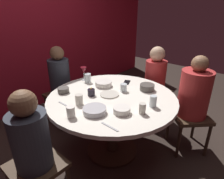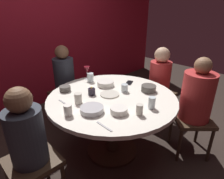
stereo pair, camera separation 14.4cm
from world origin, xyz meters
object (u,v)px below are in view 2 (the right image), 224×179
seated_diner_back (64,77)px  bowl_serving_large (92,109)px  wine_glass (87,70)px  bowl_rice_portion (105,83)px  dinner_plate (110,94)px  seated_diner_front_right (197,98)px  cup_center_front (78,98)px  dining_table (112,108)px  cup_by_right_diner (140,110)px  seated_diner_left (27,138)px  candle_holder (92,92)px  seated_diner_right (160,78)px  bowl_sauce_side (149,88)px  cup_near_candle (68,110)px  bowl_small_white (119,110)px  cell_phone (129,83)px  cup_far_edge (125,88)px  cup_beside_wine (91,77)px  bowl_salad_center (65,89)px  cup_by_left_diner (152,103)px

seated_diner_back → bowl_serving_large: bearing=-18.8°
wine_glass → bowl_rice_portion: size_ratio=0.88×
dinner_plate → bowl_serving_large: size_ratio=0.96×
seated_diner_front_right → cup_center_front: 1.26m
dining_table → wine_glass: wine_glass is taller
bowl_rice_portion → cup_by_right_diner: (-0.24, -0.71, 0.02)m
seated_diner_left → candle_holder: 0.82m
dining_table → candle_holder: 0.29m
seated_diner_back → seated_diner_right: (0.94, -0.96, -0.00)m
bowl_sauce_side → seated_diner_left: bearing=171.5°
seated_diner_front_right → bowl_sauce_side: (-0.26, 0.45, 0.05)m
candle_holder → cup_near_candle: 0.46m
seated_diner_right → dinner_plate: bearing=-2.8°
seated_diner_right → bowl_small_white: (-1.14, -0.29, 0.06)m
bowl_rice_portion → bowl_sauce_side: bearing=-62.7°
bowl_sauce_side → bowl_small_white: bearing=-170.8°
cup_near_candle → cup_center_front: bearing=32.5°
seated_diner_left → cell_phone: (1.35, 0.12, 0.04)m
candle_holder → bowl_serving_large: 0.37m
seated_diner_right → bowl_serving_large: (-1.30, -0.10, 0.06)m
seated_diner_back → cup_center_front: 0.91m
bowl_small_white → cup_center_front: size_ratio=1.49×
seated_diner_right → cup_center_front: size_ratio=10.63×
seated_diner_left → cell_phone: 1.36m
cup_by_right_diner → cup_far_edge: 0.51m
seated_diner_back → seated_diner_front_right: size_ratio=0.98×
seated_diner_right → bowl_sauce_side: bearing=19.7°
bowl_sauce_side → cup_beside_wine: (-0.28, 0.70, 0.02)m
bowl_sauce_side → cup_by_right_diner: 0.54m
bowl_sauce_side → seated_diner_right: bearing=19.7°
seated_diner_right → bowl_salad_center: (-1.22, 0.48, 0.06)m
wine_glass → cup_by_right_diner: (-0.21, -1.03, -0.08)m
seated_diner_front_right → bowl_rice_portion: 1.04m
dinner_plate → bowl_salad_center: 0.52m
seated_diner_front_right → cup_far_edge: size_ratio=13.12×
bowl_serving_large → cup_center_front: (0.01, 0.23, 0.03)m
seated_diner_back → candle_holder: seated_diner_back is taller
seated_diner_left → dinner_plate: bearing=2.7°
seated_diner_left → bowl_sauce_side: size_ratio=6.74×
cup_by_left_diner → cell_phone: bearing=59.6°
seated_diner_front_right → cup_by_left_diner: 0.60m
cup_near_candle → bowl_sauce_side: bearing=-11.8°
dining_table → cup_by_right_diner: size_ratio=13.66×
seated_diner_left → bowl_salad_center: (0.65, 0.48, 0.07)m
cup_by_right_diner → cup_beside_wine: size_ratio=0.90×
wine_glass → cell_phone: wine_glass is taller
cup_by_left_diner → bowl_serving_large: bearing=142.9°
seated_diner_right → bowl_rice_portion: 0.84m
bowl_sauce_side → cup_by_left_diner: bearing=-140.2°
cell_phone → bowl_small_white: 0.75m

